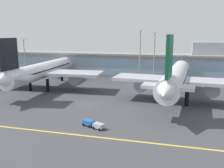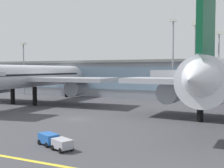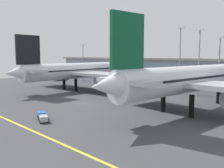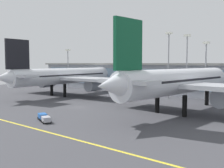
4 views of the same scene
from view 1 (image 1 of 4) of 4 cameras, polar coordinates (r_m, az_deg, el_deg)
name	(u,v)px [view 1 (image 1 of 4)]	position (r m, az deg, el deg)	size (l,w,h in m)	color
ground_plane	(88,105)	(75.61, -5.41, -4.71)	(180.24, 180.24, 0.00)	#424247
taxiway_centreline_stripe	(53,132)	(56.66, -13.32, -10.57)	(144.19, 0.50, 0.01)	yellow
terminal_building	(126,65)	(116.13, 3.13, 4.27)	(131.74, 14.00, 17.35)	#9399A3
airliner_near_left	(42,71)	(97.93, -15.51, 2.91)	(45.60, 55.83, 19.63)	black
airliner_near_right	(176,78)	(78.74, 14.22, 1.30)	(38.45, 53.31, 20.71)	black
baggage_tug_near	(93,124)	(57.71, -4.32, -9.04)	(5.74, 3.71, 1.40)	black
apron_light_mast_west	(154,50)	(103.96, 9.60, 7.65)	(1.80, 1.80, 21.75)	gray
apron_light_mast_centre	(24,51)	(125.31, -19.27, 7.01)	(1.80, 1.80, 18.77)	gray
apron_light_mast_east	(140,49)	(101.90, 6.40, 7.96)	(1.80, 1.80, 22.68)	gray
apron_light_mast_far_east	(169,53)	(105.12, 12.90, 6.77)	(1.80, 1.80, 19.16)	gray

